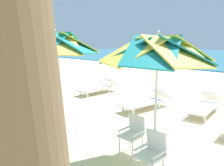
% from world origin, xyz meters
% --- Properties ---
extents(ground_plane, '(80.00, 80.00, 0.00)m').
position_xyz_m(ground_plane, '(0.00, 0.00, 0.00)').
color(ground_plane, beige).
extents(beach_umbrella_0, '(2.26, 2.26, 2.66)m').
position_xyz_m(beach_umbrella_0, '(-0.31, -2.07, 2.28)').
color(beach_umbrella_0, silver).
rests_on(beach_umbrella_0, ground).
extents(plastic_chair_0, '(0.45, 0.48, 0.87)m').
position_xyz_m(plastic_chair_0, '(-0.05, -2.55, 0.50)').
color(plastic_chair_0, white).
rests_on(plastic_chair_0, ground).
extents(plastic_chair_1, '(0.44, 0.47, 0.87)m').
position_xyz_m(plastic_chair_1, '(-0.86, -2.08, 0.50)').
color(plastic_chair_1, white).
rests_on(plastic_chair_1, ground).
extents(beach_umbrella_1, '(2.29, 2.29, 2.77)m').
position_xyz_m(beach_umbrella_1, '(-3.21, -2.43, 2.38)').
color(beach_umbrella_1, silver).
rests_on(beach_umbrella_1, ground).
extents(plastic_chair_2, '(0.47, 0.44, 0.87)m').
position_xyz_m(plastic_chair_2, '(-3.08, -3.21, 0.50)').
color(plastic_chair_2, white).
rests_on(plastic_chair_2, ground).
extents(beach_umbrella_2, '(2.07, 2.07, 2.82)m').
position_xyz_m(beach_umbrella_2, '(-6.15, -2.51, 2.44)').
color(beach_umbrella_2, silver).
rests_on(beach_umbrella_2, ground).
extents(plastic_chair_3, '(0.48, 0.51, 0.87)m').
position_xyz_m(plastic_chair_3, '(-6.33, -1.80, 0.50)').
color(plastic_chair_3, white).
rests_on(plastic_chair_3, ground).
extents(plastic_chair_4, '(0.63, 0.63, 0.87)m').
position_xyz_m(plastic_chair_4, '(-5.40, -2.53, 0.50)').
color(plastic_chair_4, white).
rests_on(plastic_chair_4, ground).
extents(plastic_chair_5, '(0.63, 0.62, 0.87)m').
position_xyz_m(plastic_chair_5, '(-7.02, -2.17, 0.50)').
color(plastic_chair_5, white).
rests_on(plastic_chair_5, ground).
extents(plastic_chair_6, '(0.55, 0.57, 0.87)m').
position_xyz_m(plastic_chair_6, '(-9.42, -0.92, 0.50)').
color(plastic_chair_6, white).
rests_on(plastic_chair_6, ground).
extents(plastic_chair_7, '(0.50, 0.47, 0.87)m').
position_xyz_m(plastic_chair_7, '(-9.68, -1.47, 0.50)').
color(plastic_chair_7, white).
rests_on(plastic_chair_7, ground).
extents(sun_lounger_1, '(0.86, 2.20, 0.62)m').
position_xyz_m(sun_lounger_1, '(-0.87, 1.86, 0.28)').
color(sun_lounger_1, white).
rests_on(sun_lounger_1, ground).
extents(sun_lounger_2, '(0.97, 2.22, 0.62)m').
position_xyz_m(sun_lounger_2, '(-2.64, 0.91, 0.28)').
color(sun_lounger_2, white).
rests_on(sun_lounger_2, ground).
extents(sun_lounger_3, '(0.73, 2.17, 0.62)m').
position_xyz_m(sun_lounger_3, '(-5.73, 1.45, 0.28)').
color(sun_lounger_3, white).
rests_on(sun_lounger_3, ground).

